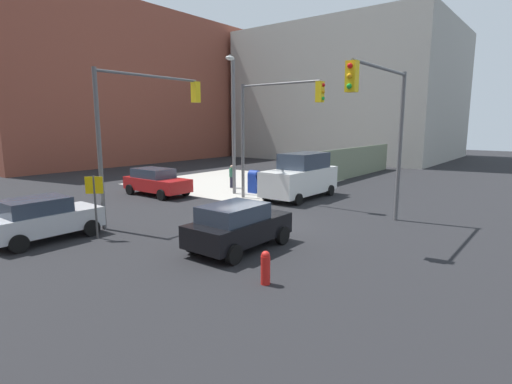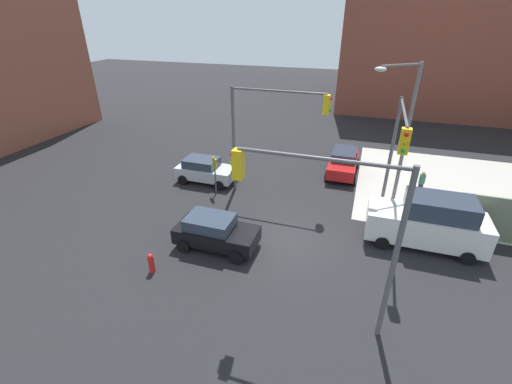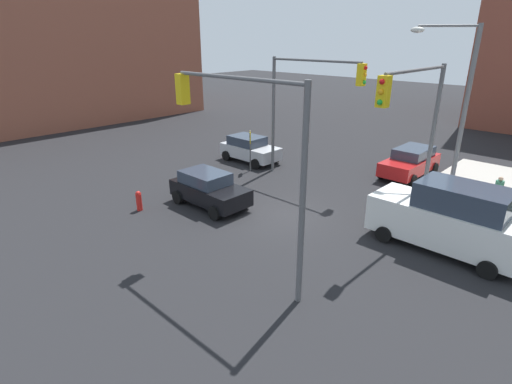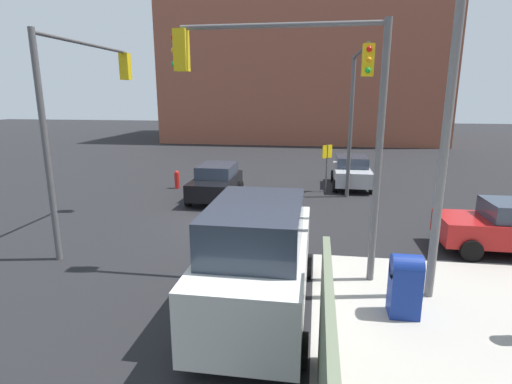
{
  "view_description": "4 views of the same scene",
  "coord_description": "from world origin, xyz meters",
  "px_view_note": "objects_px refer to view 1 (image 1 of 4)",
  "views": [
    {
      "loc": [
        -13.29,
        -10.34,
        4.34
      ],
      "look_at": [
        0.15,
        0.14,
        1.39
      ],
      "focal_mm": 28.0,
      "sensor_mm": 36.0,
      "label": 1
    },
    {
      "loc": [
        3.05,
        -13.92,
        10.16
      ],
      "look_at": [
        -2.1,
        1.57,
        1.58
      ],
      "focal_mm": 24.0,
      "sensor_mm": 36.0,
      "label": 2
    },
    {
      "loc": [
        10.57,
        -12.71,
        7.48
      ],
      "look_at": [
        -0.81,
        -0.8,
        1.07
      ],
      "focal_mm": 28.0,
      "sensor_mm": 36.0,
      "label": 3
    },
    {
      "loc": [
        14.59,
        2.98,
        4.76
      ],
      "look_at": [
        0.11,
        0.77,
        1.2
      ],
      "focal_mm": 28.0,
      "sensor_mm": 36.0,
      "label": 4
    }
  ],
  "objects_px": {
    "traffic_signal_se_corner": "(384,116)",
    "van_white_delivery": "(301,176)",
    "mailbox_blue": "(254,181)",
    "pedestrian_crossing": "(232,176)",
    "traffic_signal_nw_corner": "(143,116)",
    "hatchback_black": "(238,226)",
    "hatchback_silver": "(43,218)",
    "street_lamp_corner": "(233,117)",
    "coupe_red": "(156,181)",
    "smokestack": "(215,97)",
    "fire_hydrant": "(265,267)",
    "traffic_signal_ne_corner": "(271,118)"
  },
  "relations": [
    {
      "from": "traffic_signal_se_corner",
      "to": "van_white_delivery",
      "type": "distance_m",
      "value": 8.25
    },
    {
      "from": "mailbox_blue",
      "to": "pedestrian_crossing",
      "type": "distance_m",
      "value": 2.47
    },
    {
      "from": "traffic_signal_nw_corner",
      "to": "hatchback_black",
      "type": "distance_m",
      "value": 7.24
    },
    {
      "from": "hatchback_silver",
      "to": "street_lamp_corner",
      "type": "bearing_deg",
      "value": 3.55
    },
    {
      "from": "street_lamp_corner",
      "to": "hatchback_black",
      "type": "height_order",
      "value": "street_lamp_corner"
    },
    {
      "from": "coupe_red",
      "to": "smokestack",
      "type": "bearing_deg",
      "value": 37.64
    },
    {
      "from": "hatchback_black",
      "to": "traffic_signal_se_corner",
      "type": "bearing_deg",
      "value": -27.8
    },
    {
      "from": "street_lamp_corner",
      "to": "fire_hydrant",
      "type": "height_order",
      "value": "street_lamp_corner"
    },
    {
      "from": "van_white_delivery",
      "to": "hatchback_silver",
      "type": "bearing_deg",
      "value": 167.07
    },
    {
      "from": "mailbox_blue",
      "to": "fire_hydrant",
      "type": "xyz_separation_m",
      "value": [
        -11.2,
        -9.2,
        -0.28
      ]
    },
    {
      "from": "street_lamp_corner",
      "to": "coupe_red",
      "type": "distance_m",
      "value": 6.09
    },
    {
      "from": "traffic_signal_ne_corner",
      "to": "hatchback_silver",
      "type": "bearing_deg",
      "value": 168.14
    },
    {
      "from": "traffic_signal_se_corner",
      "to": "pedestrian_crossing",
      "type": "height_order",
      "value": "traffic_signal_se_corner"
    },
    {
      "from": "smokestack",
      "to": "hatchback_silver",
      "type": "xyz_separation_m",
      "value": [
        -35.64,
        -25.15,
        -7.16
      ]
    },
    {
      "from": "traffic_signal_nw_corner",
      "to": "fire_hydrant",
      "type": "distance_m",
      "value": 10.01
    },
    {
      "from": "hatchback_silver",
      "to": "coupe_red",
      "type": "bearing_deg",
      "value": 26.58
    },
    {
      "from": "hatchback_black",
      "to": "pedestrian_crossing",
      "type": "bearing_deg",
      "value": 42.26
    },
    {
      "from": "fire_hydrant",
      "to": "van_white_delivery",
      "type": "xyz_separation_m",
      "value": [
        11.53,
        6.0,
        0.79
      ]
    },
    {
      "from": "traffic_signal_ne_corner",
      "to": "van_white_delivery",
      "type": "distance_m",
      "value": 3.97
    },
    {
      "from": "mailbox_blue",
      "to": "hatchback_silver",
      "type": "xyz_separation_m",
      "value": [
        -12.97,
        -0.15,
        0.08
      ]
    },
    {
      "from": "traffic_signal_nw_corner",
      "to": "hatchback_silver",
      "type": "relative_size",
      "value": 1.68
    },
    {
      "from": "fire_hydrant",
      "to": "hatchback_silver",
      "type": "relative_size",
      "value": 0.24
    },
    {
      "from": "traffic_signal_se_corner",
      "to": "fire_hydrant",
      "type": "relative_size",
      "value": 6.91
    },
    {
      "from": "traffic_signal_nw_corner",
      "to": "mailbox_blue",
      "type": "relative_size",
      "value": 4.55
    },
    {
      "from": "traffic_signal_se_corner",
      "to": "street_lamp_corner",
      "type": "distance_m",
      "value": 10.39
    },
    {
      "from": "traffic_signal_se_corner",
      "to": "pedestrian_crossing",
      "type": "relative_size",
      "value": 4.17
    },
    {
      "from": "traffic_signal_se_corner",
      "to": "street_lamp_corner",
      "type": "xyz_separation_m",
      "value": [
        2.52,
        10.08,
        0.07
      ]
    },
    {
      "from": "traffic_signal_nw_corner",
      "to": "mailbox_blue",
      "type": "bearing_deg",
      "value": 3.36
    },
    {
      "from": "street_lamp_corner",
      "to": "smokestack",
      "type": "bearing_deg",
      "value": 45.54
    },
    {
      "from": "van_white_delivery",
      "to": "coupe_red",
      "type": "bearing_deg",
      "value": 122.32
    },
    {
      "from": "traffic_signal_se_corner",
      "to": "fire_hydrant",
      "type": "bearing_deg",
      "value": 177.67
    },
    {
      "from": "traffic_signal_se_corner",
      "to": "traffic_signal_ne_corner",
      "type": "relative_size",
      "value": 1.0
    },
    {
      "from": "mailbox_blue",
      "to": "hatchback_black",
      "type": "relative_size",
      "value": 0.36
    },
    {
      "from": "pedestrian_crossing",
      "to": "hatchback_silver",
      "type": "bearing_deg",
      "value": 76.26
    },
    {
      "from": "mailbox_blue",
      "to": "smokestack",
      "type": "bearing_deg",
      "value": 47.79
    },
    {
      "from": "street_lamp_corner",
      "to": "pedestrian_crossing",
      "type": "bearing_deg",
      "value": 43.91
    },
    {
      "from": "traffic_signal_ne_corner",
      "to": "coupe_red",
      "type": "bearing_deg",
      "value": 111.49
    },
    {
      "from": "traffic_signal_ne_corner",
      "to": "coupe_red",
      "type": "height_order",
      "value": "traffic_signal_ne_corner"
    },
    {
      "from": "hatchback_black",
      "to": "coupe_red",
      "type": "bearing_deg",
      "value": 65.23
    },
    {
      "from": "pedestrian_crossing",
      "to": "coupe_red",
      "type": "bearing_deg",
      "value": 45.85
    },
    {
      "from": "mailbox_blue",
      "to": "pedestrian_crossing",
      "type": "bearing_deg",
      "value": 75.96
    },
    {
      "from": "smokestack",
      "to": "van_white_delivery",
      "type": "xyz_separation_m",
      "value": [
        -22.34,
        -28.2,
        -6.72
      ]
    },
    {
      "from": "traffic_signal_ne_corner",
      "to": "van_white_delivery",
      "type": "relative_size",
      "value": 1.2
    },
    {
      "from": "traffic_signal_se_corner",
      "to": "hatchback_silver",
      "type": "bearing_deg",
      "value": 134.39
    },
    {
      "from": "traffic_signal_nw_corner",
      "to": "hatchback_black",
      "type": "relative_size",
      "value": 1.65
    },
    {
      "from": "mailbox_blue",
      "to": "hatchback_silver",
      "type": "bearing_deg",
      "value": -179.35
    },
    {
      "from": "street_lamp_corner",
      "to": "hatchback_black",
      "type": "bearing_deg",
      "value": -138.14
    },
    {
      "from": "traffic_signal_se_corner",
      "to": "hatchback_silver",
      "type": "height_order",
      "value": "traffic_signal_se_corner"
    },
    {
      "from": "traffic_signal_nw_corner",
      "to": "hatchback_black",
      "type": "bearing_deg",
      "value": -97.49
    },
    {
      "from": "street_lamp_corner",
      "to": "coupe_red",
      "type": "height_order",
      "value": "street_lamp_corner"
    }
  ]
}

